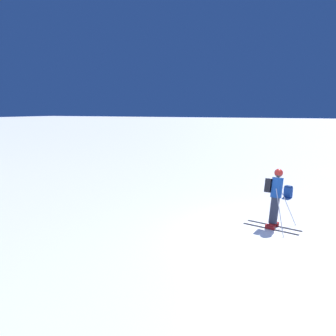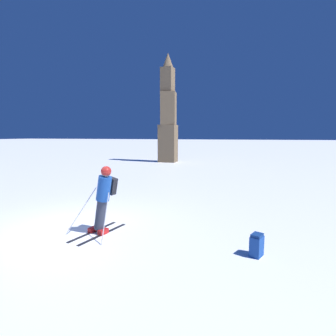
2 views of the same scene
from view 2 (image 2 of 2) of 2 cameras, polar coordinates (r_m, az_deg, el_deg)
ground_plane at (r=7.95m, az=-20.47°, el=-12.42°), size 300.00×300.00×0.00m
skier at (r=7.05m, az=-13.84°, el=-5.96°), size 1.26×1.79×1.86m
rock_pillar at (r=25.50m, az=0.01°, el=10.94°), size 1.65×1.45×10.22m
spare_backpack at (r=6.19m, az=18.74°, el=-15.63°), size 0.32×0.36×0.50m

